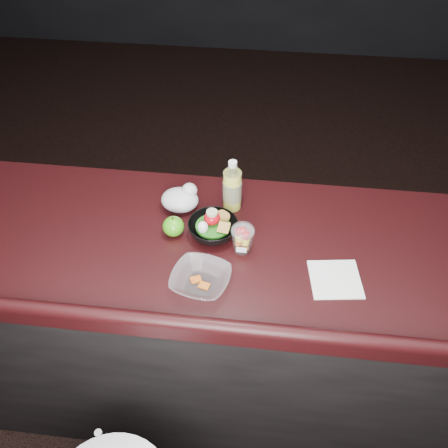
{
  "coord_description": "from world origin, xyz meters",
  "views": [
    {
      "loc": [
        0.13,
        -0.88,
        2.26
      ],
      "look_at": [
        -0.01,
        0.31,
        1.1
      ],
      "focal_mm": 40.0,
      "sensor_mm": 36.0,
      "label": 1
    }
  ],
  "objects_px": {
    "takeout_bowl": "(201,280)",
    "snack_bowl": "(213,227)",
    "green_apple": "(173,226)",
    "fruit_cup": "(242,238)",
    "lemonade_bottle": "(232,189)"
  },
  "relations": [
    {
      "from": "takeout_bowl",
      "to": "snack_bowl",
      "type": "bearing_deg",
      "value": 88.02
    },
    {
      "from": "snack_bowl",
      "to": "takeout_bowl",
      "type": "height_order",
      "value": "snack_bowl"
    },
    {
      "from": "green_apple",
      "to": "snack_bowl",
      "type": "xyz_separation_m",
      "value": [
        0.14,
        0.01,
        -0.0
      ]
    },
    {
      "from": "takeout_bowl",
      "to": "fruit_cup",
      "type": "bearing_deg",
      "value": 54.81
    },
    {
      "from": "lemonade_bottle",
      "to": "green_apple",
      "type": "xyz_separation_m",
      "value": [
        -0.19,
        -0.16,
        -0.05
      ]
    },
    {
      "from": "fruit_cup",
      "to": "takeout_bowl",
      "type": "height_order",
      "value": "fruit_cup"
    },
    {
      "from": "fruit_cup",
      "to": "snack_bowl",
      "type": "bearing_deg",
      "value": 150.45
    },
    {
      "from": "green_apple",
      "to": "takeout_bowl",
      "type": "height_order",
      "value": "green_apple"
    },
    {
      "from": "green_apple",
      "to": "takeout_bowl",
      "type": "bearing_deg",
      "value": -59.26
    },
    {
      "from": "fruit_cup",
      "to": "takeout_bowl",
      "type": "bearing_deg",
      "value": -125.19
    },
    {
      "from": "fruit_cup",
      "to": "snack_bowl",
      "type": "xyz_separation_m",
      "value": [
        -0.11,
        0.06,
        -0.03
      ]
    },
    {
      "from": "lemonade_bottle",
      "to": "takeout_bowl",
      "type": "height_order",
      "value": "lemonade_bottle"
    },
    {
      "from": "lemonade_bottle",
      "to": "fruit_cup",
      "type": "distance_m",
      "value": 0.22
    },
    {
      "from": "green_apple",
      "to": "takeout_bowl",
      "type": "xyz_separation_m",
      "value": [
        0.13,
        -0.21,
        -0.01
      ]
    },
    {
      "from": "green_apple",
      "to": "takeout_bowl",
      "type": "relative_size",
      "value": 0.36
    }
  ]
}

